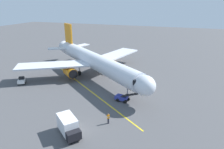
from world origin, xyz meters
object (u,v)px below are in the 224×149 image
safety_cone_nose_right (151,91)px  airplane (93,61)px  ground_crew_marshaller (108,118)px  box_truck_starboard_side (69,126)px  safety_cone_nose_left (74,126)px  tug_near_nose (22,81)px  belt_loader_portside (123,97)px

safety_cone_nose_right → airplane: bearing=-16.2°
airplane → ground_crew_marshaller: size_ratio=20.19×
box_truck_starboard_side → safety_cone_nose_left: size_ratio=8.73×
tug_near_nose → belt_loader_portside: (-24.00, 0.44, 0.01)m
ground_crew_marshaller → safety_cone_nose_left: size_ratio=3.11×
ground_crew_marshaller → box_truck_starboard_side: (4.18, 4.45, 0.50)m
ground_crew_marshaller → safety_cone_nose_right: 14.39m
belt_loader_portside → box_truck_starboard_side: size_ratio=0.98×
safety_cone_nose_left → safety_cone_nose_right: same height
box_truck_starboard_side → safety_cone_nose_right: 20.07m
belt_loader_portside → ground_crew_marshaller: bearing=90.6°
tug_near_nose → safety_cone_nose_right: size_ratio=4.99×
ground_crew_marshaller → tug_near_nose: ground_crew_marshaller is taller
belt_loader_portside → box_truck_starboard_side: bearing=71.6°
ground_crew_marshaller → safety_cone_nose_right: bearing=-107.3°
airplane → box_truck_starboard_side: airplane is taller
belt_loader_portside → safety_cone_nose_left: belt_loader_portside is taller
ground_crew_marshaller → tug_near_nose: bearing=-19.0°
airplane → belt_loader_portside: size_ratio=7.31×
safety_cone_nose_left → belt_loader_portside: bearing=-111.8°
airplane → safety_cone_nose_right: size_ratio=62.77×
tug_near_nose → safety_cone_nose_left: tug_near_nose is taller
safety_cone_nose_left → safety_cone_nose_right: bearing=-117.6°
tug_near_nose → safety_cone_nose_right: (-28.37, -5.42, -0.43)m
airplane → belt_loader_portside: 15.05m
ground_crew_marshaller → box_truck_starboard_side: box_truck_starboard_side is taller
tug_near_nose → belt_loader_portside: belt_loader_portside is taller
ground_crew_marshaller → box_truck_starboard_side: bearing=46.8°
safety_cone_nose_left → box_truck_starboard_side: bearing=95.6°
airplane → ground_crew_marshaller: 21.20m
box_truck_starboard_side → tug_near_nose: bearing=-32.6°
safety_cone_nose_right → box_truck_starboard_side: bearing=65.0°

